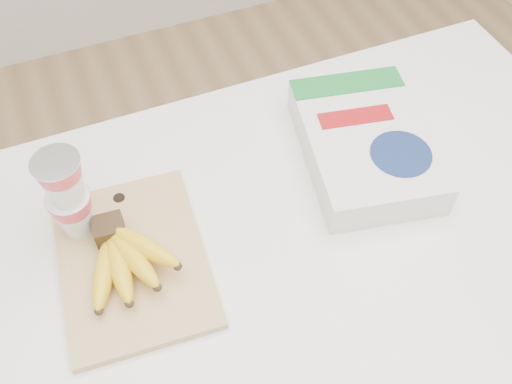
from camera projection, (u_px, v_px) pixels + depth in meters
room at (315, 90)px, 0.62m from camera, size 4.00×4.00×4.00m
table at (284, 373)px, 1.30m from camera, size 1.30×0.87×0.98m
cutting_board at (133, 260)px, 0.91m from camera, size 0.25×0.33×0.02m
bananas at (123, 257)px, 0.88m from camera, size 0.16×0.17×0.06m
yogurt_stack at (67, 195)px, 0.87m from camera, size 0.08×0.07×0.17m
cereal_box at (365, 144)px, 1.03m from camera, size 0.27×0.35×0.07m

